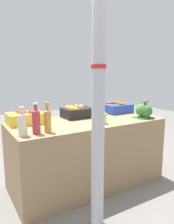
# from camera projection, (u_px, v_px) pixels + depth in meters

# --- Properties ---
(ground_plane) EXTENTS (10.00, 10.00, 0.00)m
(ground_plane) POSITION_uv_depth(u_px,v_px,m) (87.00, 183.00, 2.62)
(ground_plane) COLOR slate
(market_table) EXTENTS (1.73, 0.76, 0.76)m
(market_table) POSITION_uv_depth(u_px,v_px,m) (87.00, 152.00, 2.55)
(market_table) COLOR #937551
(market_table) RESTS_ON ground_plane
(support_pole) EXTENTS (0.12, 0.12, 2.66)m
(support_pole) POSITION_uv_depth(u_px,v_px,m) (99.00, 69.00, 1.67)
(support_pole) COLOR #B7BABF
(support_pole) RESTS_ON ground_plane
(apple_crate) EXTENTS (0.36, 0.26, 0.15)m
(apple_crate) POSITION_uv_depth(u_px,v_px,m) (25.00, 117.00, 2.32)
(apple_crate) COLOR gold
(apple_crate) RESTS_ON market_table
(orange_crate) EXTENTS (0.36, 0.26, 0.15)m
(orange_crate) POSITION_uv_depth(u_px,v_px,m) (77.00, 112.00, 2.65)
(orange_crate) COLOR black
(orange_crate) RESTS_ON market_table
(carrot_crate) EXTENTS (0.36, 0.26, 0.16)m
(carrot_crate) POSITION_uv_depth(u_px,v_px,m) (117.00, 108.00, 2.97)
(carrot_crate) COLOR #2847B7
(carrot_crate) RESTS_ON market_table
(broccoli_pile) EXTENTS (0.22, 0.20, 0.17)m
(broccoli_pile) POSITION_uv_depth(u_px,v_px,m) (145.00, 111.00, 2.61)
(broccoli_pile) COLOR #2D602D
(broccoli_pile) RESTS_ON market_table
(juice_bottle_cloudy) EXTENTS (0.08, 0.08, 0.26)m
(juice_bottle_cloudy) POSITION_uv_depth(u_px,v_px,m) (22.00, 124.00, 1.87)
(juice_bottle_cloudy) COLOR beige
(juice_bottle_cloudy) RESTS_ON market_table
(juice_bottle_ruby) EXTENTS (0.07, 0.07, 0.28)m
(juice_bottle_ruby) POSITION_uv_depth(u_px,v_px,m) (36.00, 121.00, 1.93)
(juice_bottle_ruby) COLOR #B2333D
(juice_bottle_ruby) RESTS_ON market_table
(juice_bottle_amber) EXTENTS (0.07, 0.07, 0.28)m
(juice_bottle_amber) POSITION_uv_depth(u_px,v_px,m) (48.00, 120.00, 1.98)
(juice_bottle_amber) COLOR gold
(juice_bottle_amber) RESTS_ON market_table
(pickle_jar) EXTENTS (0.10, 0.10, 0.11)m
(pickle_jar) POSITION_uv_depth(u_px,v_px,m) (102.00, 118.00, 2.34)
(pickle_jar) COLOR #D1CC75
(pickle_jar) RESTS_ON market_table
(sparrow_bird) EXTENTS (0.14, 0.04, 0.05)m
(sparrow_bird) POSITION_uv_depth(u_px,v_px,m) (146.00, 102.00, 2.59)
(sparrow_bird) COLOR #4C3D2D
(sparrow_bird) RESTS_ON broccoli_pile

